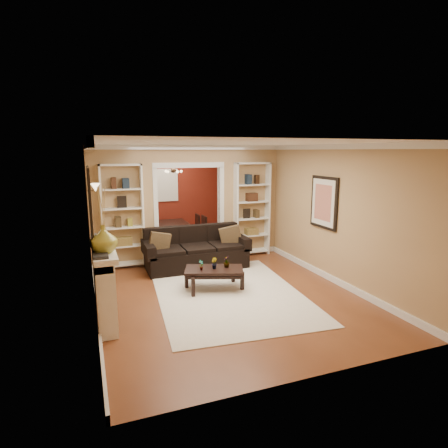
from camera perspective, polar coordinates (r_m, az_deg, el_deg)
name	(u,v)px	position (r m, az deg, el deg)	size (l,w,h in m)	color
floor	(205,273)	(8.07, -2.93, -7.51)	(8.00, 8.00, 0.00)	brown
ceiling	(204,144)	(7.65, -3.13, 12.02)	(8.00, 8.00, 0.00)	white
wall_back	(165,192)	(11.60, -9.01, 4.91)	(8.00, 8.00, 0.00)	tan
wall_front	(315,266)	(4.20, 13.72, -6.20)	(8.00, 8.00, 0.00)	tan
wall_left	(89,218)	(7.40, -19.88, 0.91)	(8.00, 8.00, 0.00)	tan
wall_right	(299,206)	(8.68, 11.29, 2.78)	(8.00, 8.00, 0.00)	tan
partition_wall	(189,203)	(8.89, -5.36, 3.13)	(4.50, 0.15, 2.70)	tan
red_back_panel	(165,193)	(11.57, -8.97, 4.75)	(4.44, 0.04, 2.64)	maroon
dining_window	(165,185)	(11.51, -8.97, 5.86)	(0.78, 0.03, 0.98)	#8CA5CC
area_rug	(228,293)	(6.99, 0.66, -10.47)	(2.55, 3.57, 0.01)	white
sofa	(196,248)	(8.34, -4.26, -3.69)	(2.30, 0.99, 0.90)	black
pillow_left	(160,243)	(8.09, -9.79, -2.80)	(0.43, 0.12, 0.43)	brown
pillow_right	(231,236)	(8.53, 1.03, -1.80)	(0.47, 0.13, 0.47)	brown
coffee_table	(214,279)	(7.12, -1.52, -8.36)	(1.07, 0.58, 0.41)	black
plant_left	(201,265)	(6.95, -3.49, -6.26)	(0.10, 0.07, 0.19)	#336626
plant_center	(214,263)	(7.02, -1.53, -6.00)	(0.11, 0.09, 0.21)	#336626
plant_right	(227,262)	(7.10, 0.39, -5.77)	(0.12, 0.12, 0.21)	#336626
bookshelf_left	(123,217)	(8.48, -15.18, 1.04)	(0.90, 0.30, 2.30)	white
bookshelf_right	(252,209)	(9.28, 4.22, 2.24)	(0.90, 0.30, 2.30)	white
fireplace	(105,282)	(6.14, -17.66, -8.42)	(0.32, 1.70, 1.16)	white
vase	(104,239)	(5.51, -17.89, -2.21)	(0.38, 0.38, 0.40)	olive
mirror	(90,204)	(5.85, -19.73, 2.83)	(0.03, 0.95, 1.10)	silver
wall_sconce	(92,189)	(7.89, -19.45, 5.05)	(0.18, 0.18, 0.22)	#FFE0A5
framed_art	(324,203)	(7.81, 14.95, 3.18)	(0.04, 0.85, 1.05)	black
dining_table	(175,234)	(10.58, -7.49, -1.50)	(0.90, 1.61, 0.57)	black
dining_chair_nw	(157,232)	(10.16, -10.15, -1.21)	(0.43, 0.43, 0.88)	black
dining_chair_ne	(197,230)	(10.41, -4.19, -0.92)	(0.41, 0.41, 0.82)	black
dining_chair_sw	(153,227)	(10.73, -10.74, -0.41)	(0.46, 0.46, 0.94)	black
dining_chair_se	(191,227)	(10.98, -5.07, -0.44)	(0.38, 0.38, 0.77)	black
chandelier	(174,172)	(10.27, -7.65, 7.91)	(0.50, 0.50, 0.30)	#3A271A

